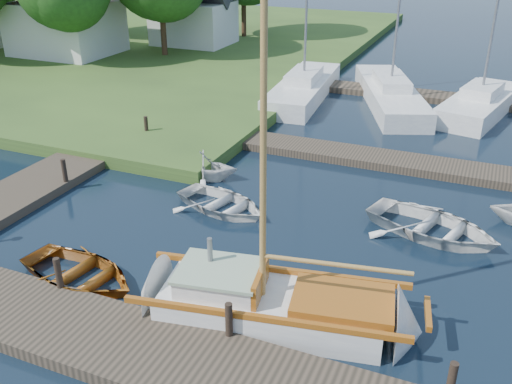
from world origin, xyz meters
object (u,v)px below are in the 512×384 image
at_px(mooring_post_1, 58,273).
at_px(tender_a, 222,200).
at_px(mooring_post_3, 452,380).
at_px(mooring_post_2, 229,319).
at_px(marina_boat_1, 390,93).
at_px(sailboat, 278,308).
at_px(house_c, 193,13).
at_px(mooring_post_4, 64,170).
at_px(house_a, 64,14).
at_px(tender_c, 433,223).
at_px(mooring_post_5, 146,126).
at_px(tender_b, 206,164).
at_px(marina_boat_2, 480,102).
at_px(marina_boat_0, 304,87).
at_px(dinghy, 78,269).

relative_size(mooring_post_1, tender_a, 0.25).
height_order(mooring_post_1, mooring_post_3, same).
height_order(mooring_post_2, marina_boat_1, marina_boat_1).
xyz_separation_m(sailboat, house_c, (-16.15, 25.78, 2.24)).
relative_size(mooring_post_1, sailboat, 0.08).
distance_m(mooring_post_3, sailboat, 4.05).
distance_m(mooring_post_4, house_a, 20.74).
distance_m(mooring_post_4, sailboat, 9.91).
xyz_separation_m(tender_c, house_c, (-18.86, 20.36, 2.18)).
distance_m(mooring_post_5, house_c, 18.48).
bearing_deg(mooring_post_2, mooring_post_4, 149.53).
relative_size(marina_boat_1, house_c, 1.87).
bearing_deg(mooring_post_2, tender_a, 117.51).
bearing_deg(tender_c, mooring_post_5, 91.23).
bearing_deg(mooring_post_2, sailboat, 61.89).
bearing_deg(mooring_post_4, mooring_post_5, 90.00).
bearing_deg(tender_a, tender_b, 54.45).
height_order(sailboat, marina_boat_2, marina_boat_2).
height_order(mooring_post_4, house_a, house_a).
bearing_deg(house_a, marina_boat_0, -7.55).
bearing_deg(sailboat, mooring_post_5, 126.08).
height_order(sailboat, dinghy, sailboat).
relative_size(tender_c, marina_boat_0, 0.34).
bearing_deg(mooring_post_1, mooring_post_4, 128.66).
bearing_deg(mooring_post_3, mooring_post_4, 158.96).
distance_m(dinghy, tender_a, 5.21).
xyz_separation_m(sailboat, dinghy, (-5.20, -0.49, 0.01)).
xyz_separation_m(mooring_post_2, mooring_post_5, (-8.50, 10.00, 0.00)).
bearing_deg(marina_boat_1, tender_b, 139.11).
height_order(mooring_post_3, mooring_post_5, same).
xyz_separation_m(mooring_post_3, house_a, (-26.00, 21.00, 2.26)).
height_order(house_a, house_c, house_a).
distance_m(mooring_post_2, marina_boat_2, 19.76).
bearing_deg(marina_boat_1, mooring_post_1, 146.46).
height_order(tender_c, house_a, house_a).
distance_m(tender_c, marina_boat_0, 14.55).
bearing_deg(marina_boat_2, marina_boat_0, 106.80).
bearing_deg(dinghy, mooring_post_1, -167.06).
bearing_deg(tender_b, mooring_post_4, 113.13).
bearing_deg(marina_boat_0, tender_b, 175.67).
xyz_separation_m(mooring_post_1, mooring_post_2, (4.50, 0.00, 0.00)).
bearing_deg(house_a, marina_boat_1, -4.30).
xyz_separation_m(mooring_post_5, marina_boat_0, (3.83, 8.77, -0.13)).
relative_size(mooring_post_2, marina_boat_1, 0.08).
height_order(tender_a, house_a, house_a).
xyz_separation_m(mooring_post_1, mooring_post_3, (9.00, 0.00, 0.00)).
bearing_deg(house_c, tender_c, -47.19).
height_order(mooring_post_4, dinghy, mooring_post_4).
xyz_separation_m(dinghy, tender_a, (1.59, 4.96, -0.02)).
height_order(mooring_post_4, marina_boat_2, marina_boat_2).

